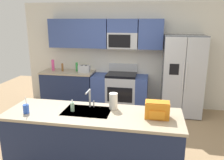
% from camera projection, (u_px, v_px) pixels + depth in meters
% --- Properties ---
extents(ground_plane, '(9.00, 9.00, 0.00)m').
position_uv_depth(ground_plane, '(107.00, 145.00, 4.08)').
color(ground_plane, '#997A56').
rests_on(ground_plane, ground).
extents(kitchen_wall_unit, '(5.20, 0.43, 2.60)m').
position_uv_depth(kitchen_wall_unit, '(118.00, 49.00, 5.70)').
color(kitchen_wall_unit, silver).
rests_on(kitchen_wall_unit, ground).
extents(back_counter, '(1.34, 0.63, 0.90)m').
position_uv_depth(back_counter, '(69.00, 88.00, 5.92)').
color(back_counter, '#1E2A4D').
rests_on(back_counter, ground).
extents(range_oven, '(1.36, 0.61, 1.10)m').
position_uv_depth(range_oven, '(120.00, 91.00, 5.68)').
color(range_oven, '#B7BABF').
rests_on(range_oven, ground).
extents(refrigerator, '(0.90, 0.76, 1.85)m').
position_uv_depth(refrigerator, '(182.00, 76.00, 5.23)').
color(refrigerator, '#4C4F54').
rests_on(refrigerator, ground).
extents(island_counter, '(2.51, 0.82, 0.90)m').
position_uv_depth(island_counter, '(93.00, 141.00, 3.33)').
color(island_counter, '#1E2A4D').
rests_on(island_counter, ground).
extents(toaster, '(0.28, 0.16, 0.18)m').
position_uv_depth(toaster, '(84.00, 69.00, 5.65)').
color(toaster, '#B7BABF').
rests_on(toaster, back_counter).
extents(pepper_mill, '(0.05, 0.05, 0.20)m').
position_uv_depth(pepper_mill, '(62.00, 67.00, 5.80)').
color(pepper_mill, brown).
rests_on(pepper_mill, back_counter).
extents(bottle_pink, '(0.07, 0.07, 0.28)m').
position_uv_depth(bottle_pink, '(53.00, 65.00, 5.89)').
color(bottle_pink, '#EA4C93').
rests_on(bottle_pink, back_counter).
extents(bottle_green, '(0.06, 0.06, 0.22)m').
position_uv_depth(bottle_green, '(77.00, 67.00, 5.79)').
color(bottle_green, green).
rests_on(bottle_green, back_counter).
extents(sink_faucet, '(0.09, 0.21, 0.28)m').
position_uv_depth(sink_faucet, '(90.00, 97.00, 3.37)').
color(sink_faucet, '#B7BABF').
rests_on(sink_faucet, island_counter).
extents(drink_cup_blue, '(0.08, 0.08, 0.25)m').
position_uv_depth(drink_cup_blue, '(26.00, 109.00, 3.18)').
color(drink_cup_blue, blue).
rests_on(drink_cup_blue, island_counter).
extents(soap_dispenser, '(0.06, 0.06, 0.17)m').
position_uv_depth(soap_dispenser, '(72.00, 107.00, 3.26)').
color(soap_dispenser, '#A5D8B2').
rests_on(soap_dispenser, island_counter).
extents(paper_towel_roll, '(0.12, 0.12, 0.24)m').
position_uv_depth(paper_towel_roll, '(113.00, 101.00, 3.33)').
color(paper_towel_roll, white).
rests_on(paper_towel_roll, island_counter).
extents(backpack, '(0.32, 0.22, 0.23)m').
position_uv_depth(backpack, '(157.00, 109.00, 3.03)').
color(backpack, orange).
rests_on(backpack, island_counter).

